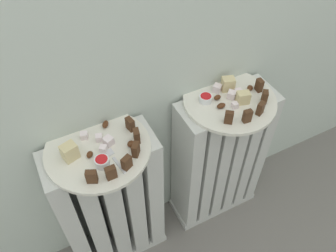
% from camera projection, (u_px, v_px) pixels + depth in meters
% --- Properties ---
extents(radiator_left, '(0.36, 0.15, 0.62)m').
position_uv_depth(radiator_left, '(112.00, 206.00, 1.22)').
color(radiator_left, silver).
rests_on(radiator_left, ground_plane).
extents(radiator_right, '(0.36, 0.15, 0.62)m').
position_uv_depth(radiator_right, '(219.00, 160.00, 1.36)').
color(radiator_right, silver).
rests_on(radiator_right, ground_plane).
extents(plate_left, '(0.30, 0.30, 0.01)m').
position_uv_depth(plate_left, '(98.00, 149.00, 0.98)').
color(plate_left, silver).
rests_on(plate_left, radiator_left).
extents(plate_right, '(0.30, 0.30, 0.01)m').
position_uv_depth(plate_right, '(229.00, 100.00, 1.12)').
color(plate_right, silver).
rests_on(plate_right, radiator_right).
extents(dark_cake_slice_left_0, '(0.03, 0.03, 0.04)m').
position_uv_depth(dark_cake_slice_left_0, '(92.00, 177.00, 0.89)').
color(dark_cake_slice_left_0, '#472B19').
rests_on(dark_cake_slice_left_0, plate_left).
extents(dark_cake_slice_left_1, '(0.03, 0.02, 0.04)m').
position_uv_depth(dark_cake_slice_left_1, '(111.00, 173.00, 0.89)').
color(dark_cake_slice_left_1, '#472B19').
rests_on(dark_cake_slice_left_1, plate_left).
extents(dark_cake_slice_left_2, '(0.03, 0.03, 0.04)m').
position_uv_depth(dark_cake_slice_left_2, '(127.00, 163.00, 0.92)').
color(dark_cake_slice_left_2, '#472B19').
rests_on(dark_cake_slice_left_2, plate_left).
extents(dark_cake_slice_left_3, '(0.03, 0.03, 0.04)m').
position_uv_depth(dark_cake_slice_left_3, '(136.00, 149.00, 0.95)').
color(dark_cake_slice_left_3, '#472B19').
rests_on(dark_cake_slice_left_3, plate_left).
extents(dark_cake_slice_left_4, '(0.02, 0.03, 0.04)m').
position_uv_depth(dark_cake_slice_left_4, '(137.00, 136.00, 0.98)').
color(dark_cake_slice_left_4, '#472B19').
rests_on(dark_cake_slice_left_4, plate_left).
extents(dark_cake_slice_left_5, '(0.02, 0.03, 0.04)m').
position_uv_depth(dark_cake_slice_left_5, '(130.00, 124.00, 1.01)').
color(dark_cake_slice_left_5, '#472B19').
rests_on(dark_cake_slice_left_5, plate_left).
extents(marble_cake_slice_left_0, '(0.05, 0.04, 0.05)m').
position_uv_depth(marble_cake_slice_left_0, '(70.00, 152.00, 0.94)').
color(marble_cake_slice_left_0, beige).
rests_on(marble_cake_slice_left_0, plate_left).
extents(turkish_delight_left_0, '(0.02, 0.02, 0.02)m').
position_uv_depth(turkish_delight_left_0, '(84.00, 135.00, 1.00)').
color(turkish_delight_left_0, white).
rests_on(turkish_delight_left_0, plate_left).
extents(turkish_delight_left_1, '(0.02, 0.02, 0.02)m').
position_uv_depth(turkish_delight_left_1, '(99.00, 138.00, 0.99)').
color(turkish_delight_left_1, white).
rests_on(turkish_delight_left_1, plate_left).
extents(turkish_delight_left_2, '(0.03, 0.03, 0.02)m').
position_uv_depth(turkish_delight_left_2, '(103.00, 149.00, 0.96)').
color(turkish_delight_left_2, white).
rests_on(turkish_delight_left_2, plate_left).
extents(turkish_delight_left_3, '(0.03, 0.03, 0.02)m').
position_uv_depth(turkish_delight_left_3, '(108.00, 141.00, 0.98)').
color(turkish_delight_left_3, white).
rests_on(turkish_delight_left_3, plate_left).
extents(medjool_date_left_0, '(0.03, 0.03, 0.02)m').
position_uv_depth(medjool_date_left_0, '(105.00, 124.00, 1.03)').
color(medjool_date_left_0, '#4C2814').
rests_on(medjool_date_left_0, plate_left).
extents(medjool_date_left_1, '(0.03, 0.03, 0.02)m').
position_uv_depth(medjool_date_left_1, '(90.00, 155.00, 0.95)').
color(medjool_date_left_1, '#4C2814').
rests_on(medjool_date_left_1, plate_left).
extents(medjool_date_left_2, '(0.03, 0.03, 0.02)m').
position_uv_depth(medjool_date_left_2, '(131.00, 144.00, 0.98)').
color(medjool_date_left_2, '#4C2814').
rests_on(medjool_date_left_2, plate_left).
extents(medjool_date_left_3, '(0.03, 0.02, 0.02)m').
position_uv_depth(medjool_date_left_3, '(87.00, 123.00, 1.03)').
color(medjool_date_left_3, '#4C2814').
rests_on(medjool_date_left_3, plate_left).
extents(jam_bowl_left, '(0.04, 0.04, 0.03)m').
position_uv_depth(jam_bowl_left, '(102.00, 162.00, 0.93)').
color(jam_bowl_left, white).
rests_on(jam_bowl_left, plate_left).
extents(dark_cake_slice_right_0, '(0.03, 0.03, 0.04)m').
position_uv_depth(dark_cake_slice_right_0, '(229.00, 117.00, 1.03)').
color(dark_cake_slice_right_0, '#472B19').
rests_on(dark_cake_slice_right_0, plate_right).
extents(dark_cake_slice_right_1, '(0.03, 0.02, 0.04)m').
position_uv_depth(dark_cake_slice_right_1, '(247.00, 116.00, 1.03)').
color(dark_cake_slice_right_1, '#472B19').
rests_on(dark_cake_slice_right_1, plate_right).
extents(dark_cake_slice_right_2, '(0.03, 0.03, 0.04)m').
position_uv_depth(dark_cake_slice_right_2, '(261.00, 108.00, 1.05)').
color(dark_cake_slice_right_2, '#472B19').
rests_on(dark_cake_slice_right_2, plate_right).
extents(dark_cake_slice_right_3, '(0.03, 0.03, 0.04)m').
position_uv_depth(dark_cake_slice_right_3, '(265.00, 97.00, 1.09)').
color(dark_cake_slice_right_3, '#472B19').
rests_on(dark_cake_slice_right_3, plate_right).
extents(dark_cake_slice_right_4, '(0.02, 0.03, 0.04)m').
position_uv_depth(dark_cake_slice_right_4, '(259.00, 85.00, 1.13)').
color(dark_cake_slice_right_4, '#472B19').
rests_on(dark_cake_slice_right_4, plate_right).
extents(marble_cake_slice_right_0, '(0.05, 0.04, 0.04)m').
position_uv_depth(marble_cake_slice_right_0, '(243.00, 98.00, 1.09)').
color(marble_cake_slice_right_0, beige).
rests_on(marble_cake_slice_right_0, plate_right).
extents(marble_cake_slice_right_1, '(0.05, 0.04, 0.05)m').
position_uv_depth(marble_cake_slice_right_1, '(228.00, 84.00, 1.13)').
color(marble_cake_slice_right_1, beige).
rests_on(marble_cake_slice_right_1, plate_right).
extents(turkish_delight_right_0, '(0.02, 0.02, 0.02)m').
position_uv_depth(turkish_delight_right_0, '(238.00, 92.00, 1.12)').
color(turkish_delight_right_0, white).
rests_on(turkish_delight_right_0, plate_right).
extents(turkish_delight_right_1, '(0.02, 0.02, 0.02)m').
position_uv_depth(turkish_delight_right_1, '(235.00, 105.00, 1.08)').
color(turkish_delight_right_1, white).
rests_on(turkish_delight_right_1, plate_right).
extents(turkish_delight_right_2, '(0.04, 0.04, 0.02)m').
position_uv_depth(turkish_delight_right_2, '(232.00, 95.00, 1.11)').
color(turkish_delight_right_2, white).
rests_on(turkish_delight_right_2, plate_right).
extents(turkish_delight_right_3, '(0.03, 0.03, 0.02)m').
position_uv_depth(turkish_delight_right_3, '(217.00, 88.00, 1.13)').
color(turkish_delight_right_3, white).
rests_on(turkish_delight_right_3, plate_right).
extents(medjool_date_right_0, '(0.02, 0.02, 0.02)m').
position_uv_depth(medjool_date_right_0, '(217.00, 97.00, 1.11)').
color(medjool_date_right_0, '#4C2814').
rests_on(medjool_date_right_0, plate_right).
extents(medjool_date_right_1, '(0.03, 0.03, 0.01)m').
position_uv_depth(medjool_date_right_1, '(250.00, 88.00, 1.14)').
color(medjool_date_right_1, '#4C2814').
rests_on(medjool_date_right_1, plate_right).
extents(medjool_date_right_2, '(0.03, 0.02, 0.02)m').
position_uv_depth(medjool_date_right_2, '(221.00, 106.00, 1.08)').
color(medjool_date_right_2, '#4C2814').
rests_on(medjool_date_right_2, plate_right).
extents(medjool_date_right_3, '(0.02, 0.03, 0.01)m').
position_uv_depth(medjool_date_right_3, '(225.00, 80.00, 1.17)').
color(medjool_date_right_3, '#4C2814').
rests_on(medjool_date_right_3, plate_right).
extents(jam_bowl_right, '(0.04, 0.04, 0.02)m').
position_uv_depth(jam_bowl_right, '(206.00, 98.00, 1.10)').
color(jam_bowl_right, white).
rests_on(jam_bowl_right, plate_right).
extents(fork, '(0.03, 0.10, 0.00)m').
position_uv_depth(fork, '(115.00, 159.00, 0.95)').
color(fork, silver).
rests_on(fork, plate_left).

